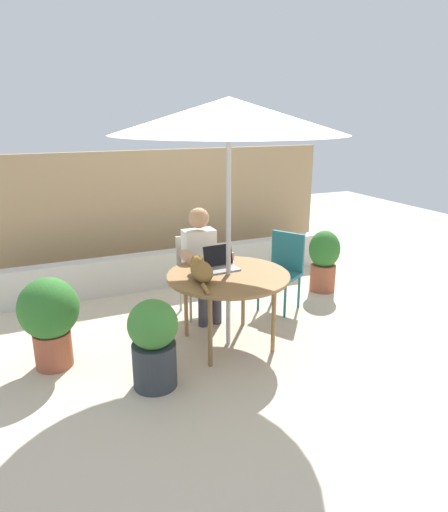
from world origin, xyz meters
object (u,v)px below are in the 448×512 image
Objects in this scene: patio_umbrella at (229,116)px; potted_plant_near_fence at (49,316)px; potted_plant_corner at (324,259)px; chair_occupied at (197,269)px; chair_empty at (283,265)px; patio_table at (228,279)px; laptop at (220,262)px; potted_plant_by_chair at (154,342)px; person_seated at (201,258)px; cat at (201,270)px.

potted_plant_near_fence is (-1.59, 0.25, -1.65)m from patio_umbrella.
potted_plant_corner is at bearing 25.67° from patio_umbrella.
chair_empty is (0.95, -0.28, 0.00)m from chair_occupied.
patio_table is at bearing -90.00° from chair_occupied.
laptop reaches higher than potted_plant_by_chair.
person_seated is 3.90× the size of laptop.
person_seated reaches higher than potted_plant_near_fence.
potted_plant_near_fence is at bearing 170.95° from patio_umbrella.
patio_table is 3.71× the size of laptop.
chair_occupied is 1.16× the size of potted_plant_by_chair.
patio_umbrella is 3.04× the size of potted_plant_by_chair.
cat reaches higher than potted_plant_by_chair.
patio_table is 1.48× the size of potted_plant_corner.
laptop is (0.00, -0.66, 0.27)m from chair_occupied.
patio_table is at bearing -154.33° from potted_plant_corner.
patio_umbrella is at bearing -149.05° from chair_empty.
potted_plant_corner is at bearing -1.43° from chair_occupied.
cat is (-1.23, -0.59, 0.29)m from chair_empty.
potted_plant_by_chair is at bearing -151.32° from chair_empty.
chair_occupied is 1.70m from potted_plant_near_fence.
potted_plant_near_fence is at bearing 177.89° from laptop.
patio_umbrella is 2.77× the size of potted_plant_near_fence.
potted_plant_near_fence is at bearing -170.33° from potted_plant_corner.
patio_umbrella reaches higher than potted_plant_by_chair.
laptop is at bearing 89.80° from patio_umbrella.
chair_occupied is 1.35× the size of cat.
laptop reaches higher than potted_plant_corner.
person_seated is at bearing -176.11° from potted_plant_corner.
cat is at bearing -175.64° from patio_umbrella.
patio_umbrella reaches higher than potted_plant_near_fence.
chair_empty is at bearing -7.65° from person_seated.
potted_plant_by_chair is at bearing -153.97° from patio_umbrella.
laptop is (-0.95, -0.37, 0.27)m from chair_empty.
cat is (-0.28, -0.22, 0.02)m from laptop.
person_seated is 0.51m from laptop.
patio_table is 1.47m from patio_umbrella.
cat is at bearing -157.08° from potted_plant_corner.
potted_plant_near_fence is 3.32m from potted_plant_corner.
person_seated is 1.43m from potted_plant_by_chair.
potted_plant_by_chair is (0.74, -0.67, -0.08)m from potted_plant_near_fence.
patio_umbrella is 2.63× the size of chair_empty.
cat is (-0.28, -0.02, -1.33)m from patio_umbrella.
potted_plant_near_fence is at bearing -159.30° from chair_occupied.
chair_empty is 1.35× the size of cat.
person_seated is at bearing 172.35° from chair_empty.
chair_empty reaches higher than potted_plant_corner.
person_seated is 1.61× the size of potted_plant_by_chair.
patio_umbrella is 1.37m from laptop.
chair_empty is 1.05m from laptop.
potted_plant_by_chair is 0.97× the size of potted_plant_corner.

